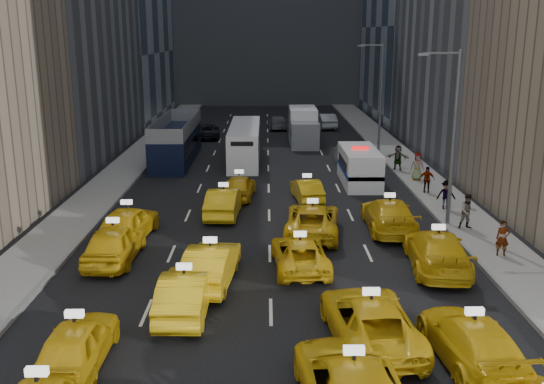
% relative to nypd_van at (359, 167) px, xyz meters
% --- Properties ---
extents(ground, '(160.00, 160.00, 0.00)m').
position_rel_nypd_van_xyz_m(ground, '(-6.04, -21.13, -1.15)').
color(ground, black).
rests_on(ground, ground).
extents(sidewalk_west, '(3.00, 90.00, 0.15)m').
position_rel_nypd_van_xyz_m(sidewalk_west, '(-16.54, 3.87, -1.07)').
color(sidewalk_west, gray).
rests_on(sidewalk_west, ground).
extents(sidewalk_east, '(3.00, 90.00, 0.15)m').
position_rel_nypd_van_xyz_m(sidewalk_east, '(4.46, 3.87, -1.07)').
color(sidewalk_east, gray).
rests_on(sidewalk_east, ground).
extents(curb_west, '(0.15, 90.00, 0.18)m').
position_rel_nypd_van_xyz_m(curb_west, '(-15.09, 3.87, -1.06)').
color(curb_west, slate).
rests_on(curb_west, ground).
extents(curb_east, '(0.15, 90.00, 0.18)m').
position_rel_nypd_van_xyz_m(curb_east, '(3.01, 3.87, -1.06)').
color(curb_east, slate).
rests_on(curb_east, ground).
extents(streetlight_near, '(2.15, 0.22, 9.00)m').
position_rel_nypd_van_xyz_m(streetlight_near, '(3.14, -9.13, 3.77)').
color(streetlight_near, '#595B60').
rests_on(streetlight_near, ground).
extents(streetlight_far, '(2.15, 0.22, 9.00)m').
position_rel_nypd_van_xyz_m(streetlight_far, '(3.14, 10.87, 3.77)').
color(streetlight_far, '#595B60').
rests_on(streetlight_far, ground).
extents(taxi_4, '(1.80, 4.37, 1.48)m').
position_rel_nypd_van_xyz_m(taxi_4, '(-11.90, -22.70, -0.40)').
color(taxi_4, gold).
rests_on(taxi_4, ground).
extents(taxi_5, '(1.70, 4.73, 1.55)m').
position_rel_nypd_van_xyz_m(taxi_5, '(-9.11, -19.14, -0.37)').
color(taxi_5, gold).
rests_on(taxi_5, ground).
extents(taxi_6, '(3.00, 5.81, 1.57)m').
position_rel_nypd_van_xyz_m(taxi_6, '(-2.85, -21.38, -0.36)').
color(taxi_6, gold).
rests_on(taxi_6, ground).
extents(taxi_7, '(2.54, 5.30, 1.49)m').
position_rel_nypd_van_xyz_m(taxi_7, '(0.03, -22.67, -0.40)').
color(taxi_7, gold).
rests_on(taxi_7, ground).
extents(taxi_8, '(2.09, 4.95, 1.67)m').
position_rel_nypd_van_xyz_m(taxi_8, '(-12.87, -14.02, -0.31)').
color(taxi_8, gold).
rests_on(taxi_8, ground).
extents(taxi_9, '(2.24, 5.08, 1.62)m').
position_rel_nypd_van_xyz_m(taxi_9, '(-8.42, -16.51, -0.33)').
color(taxi_9, gold).
rests_on(taxi_9, ground).
extents(taxi_10, '(2.51, 4.90, 1.32)m').
position_rel_nypd_van_xyz_m(taxi_10, '(-4.77, -14.94, -0.48)').
color(taxi_10, gold).
rests_on(taxi_10, ground).
extents(taxi_11, '(2.80, 5.85, 1.64)m').
position_rel_nypd_van_xyz_m(taxi_11, '(1.05, -15.04, -0.32)').
color(taxi_11, gold).
rests_on(taxi_11, ground).
extents(taxi_12, '(2.57, 5.11, 1.67)m').
position_rel_nypd_van_xyz_m(taxi_12, '(-12.92, -11.13, -0.31)').
color(taxi_12, gold).
rests_on(taxi_12, ground).
extents(taxi_13, '(1.92, 4.82, 1.56)m').
position_rel_nypd_van_xyz_m(taxi_13, '(-8.52, -7.23, -0.37)').
color(taxi_13, gold).
rests_on(taxi_13, ground).
extents(taxi_14, '(3.16, 5.80, 1.54)m').
position_rel_nypd_van_xyz_m(taxi_14, '(-3.91, -10.51, -0.37)').
color(taxi_14, gold).
rests_on(taxi_14, ground).
extents(taxi_15, '(2.38, 5.67, 1.64)m').
position_rel_nypd_van_xyz_m(taxi_15, '(0.04, -9.82, -0.33)').
color(taxi_15, gold).
rests_on(taxi_15, ground).
extents(taxi_16, '(2.15, 4.42, 1.45)m').
position_rel_nypd_van_xyz_m(taxi_16, '(-7.83, -3.58, -0.42)').
color(taxi_16, gold).
rests_on(taxi_16, ground).
extents(taxi_17, '(1.95, 4.19, 1.33)m').
position_rel_nypd_van_xyz_m(taxi_17, '(-3.76, -4.14, -0.48)').
color(taxi_17, gold).
rests_on(taxi_17, ground).
extents(nypd_van, '(2.87, 6.09, 2.53)m').
position_rel_nypd_van_xyz_m(nypd_van, '(0.00, 0.00, 0.00)').
color(nypd_van, white).
rests_on(nypd_van, ground).
extents(double_decker, '(3.54, 11.66, 3.34)m').
position_rel_nypd_van_xyz_m(double_decker, '(-13.21, 7.70, 0.51)').
color(double_decker, black).
rests_on(double_decker, ground).
extents(city_bus, '(2.56, 10.91, 2.80)m').
position_rel_nypd_van_xyz_m(city_bus, '(-7.88, 7.72, 0.24)').
color(city_bus, white).
rests_on(city_bus, ground).
extents(box_truck, '(3.18, 7.21, 3.19)m').
position_rel_nypd_van_xyz_m(box_truck, '(-2.85, 14.99, 0.42)').
color(box_truck, white).
rests_on(box_truck, ground).
extents(misc_car_0, '(1.73, 4.83, 1.58)m').
position_rel_nypd_van_xyz_m(misc_car_0, '(-0.03, 5.79, -0.35)').
color(misc_car_0, '#94969B').
rests_on(misc_car_0, ground).
extents(misc_car_1, '(2.62, 5.00, 1.34)m').
position_rel_nypd_van_xyz_m(misc_car_1, '(-11.77, 18.26, -0.47)').
color(misc_car_1, black).
rests_on(misc_car_1, ground).
extents(misc_car_2, '(2.14, 4.81, 1.37)m').
position_rel_nypd_van_xyz_m(misc_car_2, '(-5.02, 24.04, -0.46)').
color(misc_car_2, slate).
rests_on(misc_car_2, ground).
extents(misc_car_3, '(1.82, 4.49, 1.53)m').
position_rel_nypd_van_xyz_m(misc_car_3, '(-8.40, 22.25, -0.38)').
color(misc_car_3, black).
rests_on(misc_car_3, ground).
extents(misc_car_4, '(2.00, 4.85, 1.56)m').
position_rel_nypd_van_xyz_m(misc_car_4, '(0.16, 24.43, -0.36)').
color(misc_car_4, '#9EA1A6').
rests_on(misc_car_4, ground).
extents(pedestrian_0, '(0.65, 0.49, 1.61)m').
position_rel_nypd_van_xyz_m(pedestrian_0, '(4.29, -13.88, -0.19)').
color(pedestrian_0, gray).
rests_on(pedestrian_0, sidewalk_east).
extents(pedestrian_1, '(0.89, 0.53, 1.78)m').
position_rel_nypd_van_xyz_m(pedestrian_1, '(3.99, -10.02, -0.10)').
color(pedestrian_1, gray).
rests_on(pedestrian_1, sidewalk_east).
extents(pedestrian_2, '(1.10, 0.51, 1.66)m').
position_rel_nypd_van_xyz_m(pedestrian_2, '(3.90, -6.53, -0.16)').
color(pedestrian_2, gray).
rests_on(pedestrian_2, sidewalk_east).
extents(pedestrian_3, '(1.03, 0.64, 1.64)m').
position_rel_nypd_van_xyz_m(pedestrian_3, '(3.77, -2.79, -0.18)').
color(pedestrian_3, gray).
rests_on(pedestrian_3, sidewalk_east).
extents(pedestrian_4, '(0.94, 0.57, 1.85)m').
position_rel_nypd_van_xyz_m(pedestrian_4, '(3.97, 0.48, -0.07)').
color(pedestrian_4, gray).
rests_on(pedestrian_4, sidewalk_east).
extents(pedestrian_5, '(1.72, 1.08, 1.79)m').
position_rel_nypd_van_xyz_m(pedestrian_5, '(3.31, 3.56, -0.10)').
color(pedestrian_5, gray).
rests_on(pedestrian_5, sidewalk_east).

